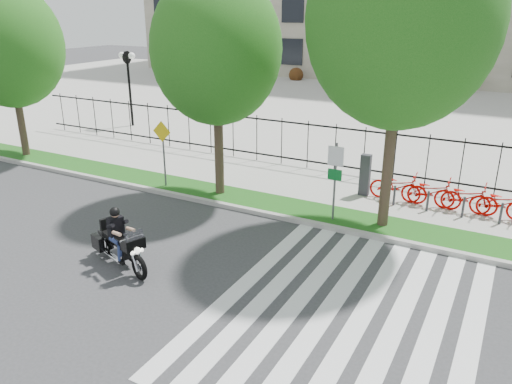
% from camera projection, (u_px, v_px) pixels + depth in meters
% --- Properties ---
extents(ground, '(120.00, 120.00, 0.00)m').
position_uv_depth(ground, '(174.00, 264.00, 13.46)').
color(ground, '#343336').
rests_on(ground, ground).
extents(curb, '(60.00, 0.20, 0.15)m').
position_uv_depth(curb, '(248.00, 210.00, 16.82)').
color(curb, '#A4A29A').
rests_on(curb, ground).
extents(grass_verge, '(60.00, 1.50, 0.15)m').
position_uv_depth(grass_verge, '(260.00, 202.00, 17.52)').
color(grass_verge, '#185515').
rests_on(grass_verge, ground).
extents(sidewalk, '(60.00, 3.50, 0.15)m').
position_uv_depth(sidewalk, '(289.00, 181.00, 19.58)').
color(sidewalk, '#ABAAA0').
rests_on(sidewalk, ground).
extents(plaza, '(80.00, 34.00, 0.10)m').
position_uv_depth(plaza, '(397.00, 107.00, 34.06)').
color(plaza, '#ABAAA0').
rests_on(plaza, ground).
extents(crosswalk_stripes, '(5.70, 8.00, 0.01)m').
position_uv_depth(crosswalk_stripes, '(345.00, 313.00, 11.32)').
color(crosswalk_stripes, silver).
rests_on(crosswalk_stripes, ground).
extents(iron_fence, '(30.00, 0.06, 2.00)m').
position_uv_depth(iron_fence, '(308.00, 145.00, 20.65)').
color(iron_fence, black).
rests_on(iron_fence, sidewalk).
extents(lamp_post_left, '(1.06, 0.70, 4.25)m').
position_uv_depth(lamp_post_left, '(128.00, 70.00, 27.57)').
color(lamp_post_left, black).
rests_on(lamp_post_left, ground).
extents(street_tree_0, '(4.58, 4.58, 7.44)m').
position_uv_depth(street_tree_0, '(8.00, 46.00, 21.21)').
color(street_tree_0, '#3B2820').
rests_on(street_tree_0, grass_verge).
extents(street_tree_1, '(4.39, 4.39, 7.58)m').
position_uv_depth(street_tree_1, '(216.00, 50.00, 16.46)').
color(street_tree_1, '#3B2820').
rests_on(street_tree_1, grass_verge).
extents(street_tree_2, '(5.28, 5.28, 9.11)m').
position_uv_depth(street_tree_2, '(402.00, 19.00, 13.44)').
color(street_tree_2, '#3B2820').
rests_on(street_tree_2, grass_verge).
extents(sign_pole_regulatory, '(0.50, 0.09, 2.50)m').
position_uv_depth(sign_pole_regulatory, '(335.00, 172.00, 15.37)').
color(sign_pole_regulatory, '#59595B').
rests_on(sign_pole_regulatory, grass_verge).
extents(sign_pole_warning, '(0.78, 0.09, 2.49)m').
position_uv_depth(sign_pole_warning, '(163.00, 145.00, 18.34)').
color(sign_pole_warning, '#59595B').
rests_on(sign_pole_warning, grass_verge).
extents(motorcycle_rider, '(2.45, 1.26, 1.98)m').
position_uv_depth(motorcycle_rider, '(120.00, 243.00, 13.16)').
color(motorcycle_rider, black).
rests_on(motorcycle_rider, ground).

